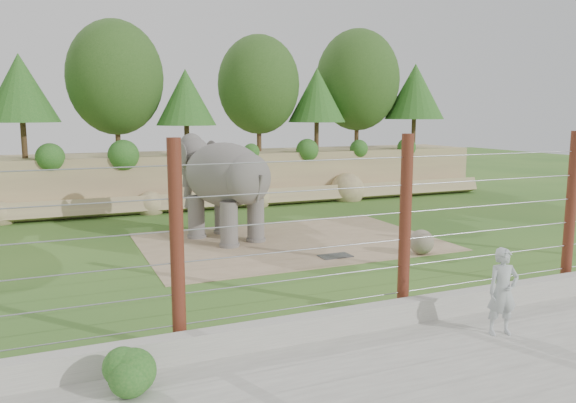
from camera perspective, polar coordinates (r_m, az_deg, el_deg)
name	(u,v)px	position (r m, az deg, el deg)	size (l,w,h in m)	color
ground	(314,264)	(16.75, 2.71, -6.39)	(90.00, 90.00, 0.00)	#335F24
back_embankment	(214,123)	(28.27, -7.51, 7.91)	(30.00, 5.52, 8.77)	#997E61
dirt_patch	(290,242)	(19.60, 0.19, -4.09)	(10.00, 7.00, 0.02)	#9B7F5E
drain_grate	(335,256)	(17.62, 4.82, -5.53)	(1.00, 0.60, 0.03)	#262628
elephant	(225,189)	(19.72, -6.41, 1.22)	(1.91, 4.45, 3.60)	#595450
stone_ball	(421,242)	(18.23, 13.40, -4.03)	(0.79, 0.79, 0.79)	#7E705E
retaining_wall	(416,310)	(12.58, 12.87, -10.68)	(26.00, 0.35, 0.50)	#9D9A91
walkway	(481,357)	(11.23, 19.02, -14.73)	(26.00, 4.00, 0.01)	#9D9A91
barrier_fence	(405,226)	(12.51, 11.81, -2.43)	(20.26, 0.26, 4.00)	#592014
walkway_shrub	(124,370)	(9.65, -16.33, -16.11)	(0.76, 0.76, 0.76)	#1F5C1D
zookeeper	(503,292)	(12.14, 20.98, -8.54)	(0.65, 0.43, 1.78)	#A6ACB0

